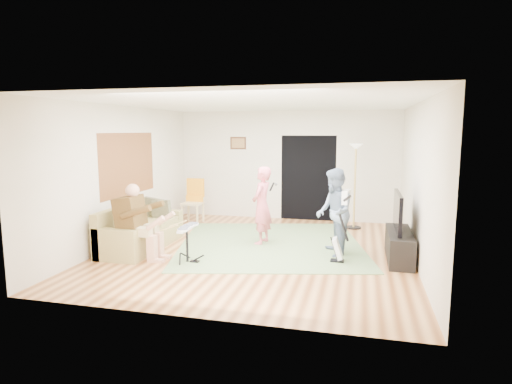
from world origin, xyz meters
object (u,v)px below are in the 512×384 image
(dining_chair, at_px, (193,207))
(tv_cabinet, at_px, (399,246))
(torchiere_lamp, at_px, (355,171))
(drum_kit, at_px, (187,246))
(television, at_px, (398,211))
(guitar_spare, at_px, (338,248))
(sofa, at_px, (138,234))
(singer, at_px, (262,206))
(guitarist, at_px, (334,212))

(dining_chair, height_order, tv_cabinet, dining_chair)
(torchiere_lamp, relative_size, tv_cabinet, 1.38)
(drum_kit, bearing_deg, television, 16.30)
(torchiere_lamp, xyz_separation_m, television, (0.76, -2.29, -0.47))
(television, bearing_deg, guitar_spare, -158.56)
(sofa, height_order, television, television)
(torchiere_lamp, bearing_deg, singer, -133.73)
(guitar_spare, bearing_deg, torchiere_lamp, 85.51)
(singer, distance_m, tv_cabinet, 2.64)
(dining_chair, bearing_deg, guitar_spare, -32.53)
(singer, bearing_deg, sofa, -60.63)
(torchiere_lamp, relative_size, television, 1.65)
(dining_chair, bearing_deg, sofa, -93.98)
(guitar_spare, bearing_deg, television, 21.44)
(dining_chair, relative_size, television, 0.91)
(drum_kit, xyz_separation_m, tv_cabinet, (3.50, 1.01, -0.03))
(sofa, distance_m, singer, 2.44)
(dining_chair, bearing_deg, tv_cabinet, -22.42)
(tv_cabinet, bearing_deg, torchiere_lamp, 109.44)
(tv_cabinet, bearing_deg, dining_chair, 156.83)
(guitar_spare, height_order, torchiere_lamp, torchiere_lamp)
(singer, height_order, guitar_spare, singer)
(dining_chair, xyz_separation_m, television, (4.55, -1.97, 0.47))
(sofa, relative_size, singer, 1.31)
(sofa, relative_size, television, 1.72)
(dining_chair, relative_size, tv_cabinet, 0.76)
(sofa, height_order, dining_chair, dining_chair)
(drum_kit, height_order, guitarist, guitarist)
(tv_cabinet, bearing_deg, drum_kit, -163.92)
(singer, bearing_deg, dining_chair, -117.11)
(guitarist, distance_m, guitar_spare, 0.69)
(dining_chair, height_order, television, television)
(sofa, height_order, torchiere_lamp, torchiere_lamp)
(sofa, height_order, drum_kit, sofa)
(sofa, distance_m, guitar_spare, 3.77)
(singer, xyz_separation_m, guitar_spare, (1.53, -0.86, -0.52))
(sofa, relative_size, guitarist, 1.28)
(guitarist, height_order, guitar_spare, guitarist)
(sofa, relative_size, torchiere_lamp, 1.04)
(singer, height_order, torchiere_lamp, torchiere_lamp)
(television, bearing_deg, singer, 169.20)
(guitar_spare, distance_m, tv_cabinet, 1.09)
(guitar_spare, distance_m, torchiere_lamp, 2.89)
(guitar_spare, height_order, television, television)
(television, bearing_deg, guitarist, 178.45)
(drum_kit, bearing_deg, guitar_spare, 14.20)
(sofa, relative_size, dining_chair, 1.88)
(drum_kit, distance_m, television, 3.64)
(guitarist, bearing_deg, sofa, -98.98)
(drum_kit, xyz_separation_m, dining_chair, (-1.10, 2.98, 0.10))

